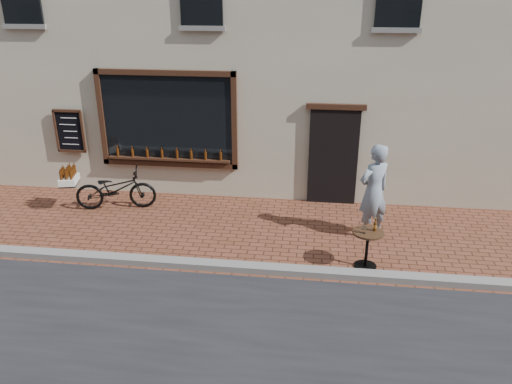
# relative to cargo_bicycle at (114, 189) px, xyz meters

# --- Properties ---
(ground) EXTENTS (90.00, 90.00, 0.00)m
(ground) POSITION_rel_cargo_bicycle_xyz_m (2.94, -2.49, -0.48)
(ground) COLOR brown
(ground) RESTS_ON ground
(kerb) EXTENTS (90.00, 0.25, 0.12)m
(kerb) POSITION_rel_cargo_bicycle_xyz_m (2.94, -2.29, -0.42)
(kerb) COLOR slate
(kerb) RESTS_ON ground
(cargo_bicycle) EXTENTS (2.12, 1.01, 1.00)m
(cargo_bicycle) POSITION_rel_cargo_bicycle_xyz_m (0.00, 0.00, 0.00)
(cargo_bicycle) COLOR black
(cargo_bicycle) RESTS_ON ground
(bistro_table) EXTENTS (0.55, 0.55, 0.94)m
(bistro_table) POSITION_rel_cargo_bicycle_xyz_m (5.43, -1.88, 0.03)
(bistro_table) COLOR black
(bistro_table) RESTS_ON ground
(pedestrian) EXTENTS (0.84, 0.78, 1.92)m
(pedestrian) POSITION_rel_cargo_bicycle_xyz_m (5.61, -0.62, 0.48)
(pedestrian) COLOR gray
(pedestrian) RESTS_ON ground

